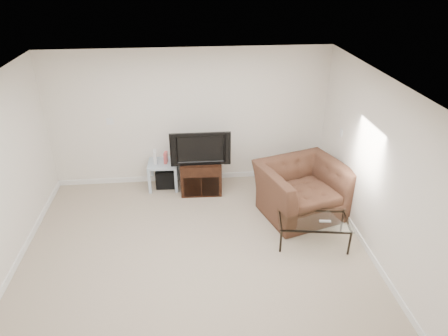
{
  "coord_description": "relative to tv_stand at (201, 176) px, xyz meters",
  "views": [
    {
      "loc": [
        -0.03,
        -4.27,
        3.82
      ],
      "look_at": [
        0.5,
        1.2,
        0.9
      ],
      "focal_mm": 32.0,
      "sensor_mm": 36.0,
      "label": 1
    }
  ],
  "objects": [
    {
      "name": "floor",
      "position": [
        -0.17,
        -2.05,
        -0.3
      ],
      "size": [
        5.0,
        5.0,
        0.0
      ],
      "primitive_type": "plane",
      "color": "tan",
      "rests_on": "ground"
    },
    {
      "name": "ceiling",
      "position": [
        -0.17,
        -2.05,
        2.2
      ],
      "size": [
        5.0,
        5.0,
        0.0
      ],
      "primitive_type": "plane",
      "color": "white",
      "rests_on": "ground"
    },
    {
      "name": "wall_back",
      "position": [
        -0.17,
        0.45,
        0.95
      ],
      "size": [
        5.0,
        0.02,
        2.5
      ],
      "primitive_type": "cube",
      "color": "silver",
      "rests_on": "ground"
    },
    {
      "name": "wall_right",
      "position": [
        2.33,
        -2.05,
        0.95
      ],
      "size": [
        0.02,
        5.0,
        2.5
      ],
      "primitive_type": "cube",
      "color": "silver",
      "rests_on": "ground"
    },
    {
      "name": "plate_back",
      "position": [
        -1.57,
        0.44,
        0.95
      ],
      "size": [
        0.12,
        0.02,
        0.12
      ],
      "primitive_type": "cube",
      "color": "white",
      "rests_on": "wall_back"
    },
    {
      "name": "plate_right_switch",
      "position": [
        2.32,
        -0.45,
        0.95
      ],
      "size": [
        0.02,
        0.09,
        0.13
      ],
      "primitive_type": "cube",
      "color": "white",
      "rests_on": "wall_right"
    },
    {
      "name": "plate_right_outlet",
      "position": [
        2.32,
        -0.75,
        -0.0
      ],
      "size": [
        0.02,
        0.08,
        0.12
      ],
      "primitive_type": "cube",
      "color": "white",
      "rests_on": "wall_right"
    },
    {
      "name": "tv_stand",
      "position": [
        0.0,
        0.0,
        0.0
      ],
      "size": [
        0.74,
        0.53,
        0.6
      ],
      "primitive_type": null,
      "rotation": [
        0.0,
        0.0,
        -0.03
      ],
      "color": "black",
      "rests_on": "floor"
    },
    {
      "name": "dvd_player",
      "position": [
        -0.0,
        -0.04,
        0.2
      ],
      "size": [
        0.4,
        0.29,
        0.06
      ],
      "primitive_type": "cube",
      "rotation": [
        0.0,
        0.0,
        -0.03
      ],
      "color": "black",
      "rests_on": "tv_stand"
    },
    {
      "name": "television",
      "position": [
        -0.0,
        -0.03,
        0.6
      ],
      "size": [
        0.97,
        0.2,
        0.6
      ],
      "primitive_type": "imported",
      "rotation": [
        0.0,
        0.0,
        -0.01
      ],
      "color": "black",
      "rests_on": "tv_stand"
    },
    {
      "name": "side_table",
      "position": [
        -0.69,
        0.23,
        -0.05
      ],
      "size": [
        0.54,
        0.54,
        0.51
      ],
      "primitive_type": null,
      "rotation": [
        0.0,
        0.0,
        -0.03
      ],
      "color": "silver",
      "rests_on": "floor"
    },
    {
      "name": "subwoofer",
      "position": [
        -0.65,
        0.25,
        -0.12
      ],
      "size": [
        0.36,
        0.36,
        0.35
      ],
      "primitive_type": "cube",
      "rotation": [
        0.0,
        0.0,
        -0.04
      ],
      "color": "black",
      "rests_on": "floor"
    },
    {
      "name": "game_console",
      "position": [
        -0.81,
        0.21,
        0.32
      ],
      "size": [
        0.06,
        0.17,
        0.23
      ],
      "primitive_type": "cube",
      "rotation": [
        0.0,
        0.0,
        0.04
      ],
      "color": "white",
      "rests_on": "side_table"
    },
    {
      "name": "game_case",
      "position": [
        -0.62,
        0.21,
        0.3
      ],
      "size": [
        0.07,
        0.15,
        0.2
      ],
      "primitive_type": "cube",
      "rotation": [
        0.0,
        0.0,
        -0.14
      ],
      "color": "#CC4C4C",
      "rests_on": "side_table"
    },
    {
      "name": "recliner",
      "position": [
        1.62,
        -0.85,
        0.28
      ],
      "size": [
        1.52,
        1.22,
        1.16
      ],
      "primitive_type": "imported",
      "rotation": [
        0.0,
        0.0,
        0.3
      ],
      "color": "brown",
      "rests_on": "floor"
    },
    {
      "name": "coffee_table",
      "position": [
        1.58,
        -1.66,
        -0.1
      ],
      "size": [
        1.13,
        0.75,
        0.41
      ],
      "primitive_type": null,
      "rotation": [
        0.0,
        0.0,
        -0.15
      ],
      "color": "black",
      "rests_on": "floor"
    },
    {
      "name": "remote",
      "position": [
        1.73,
        -1.74,
        0.12
      ],
      "size": [
        0.17,
        0.07,
        0.02
      ],
      "primitive_type": "cube",
      "rotation": [
        0.0,
        0.0,
        -0.12
      ],
      "color": "#B2B2B7",
      "rests_on": "coffee_table"
    }
  ]
}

